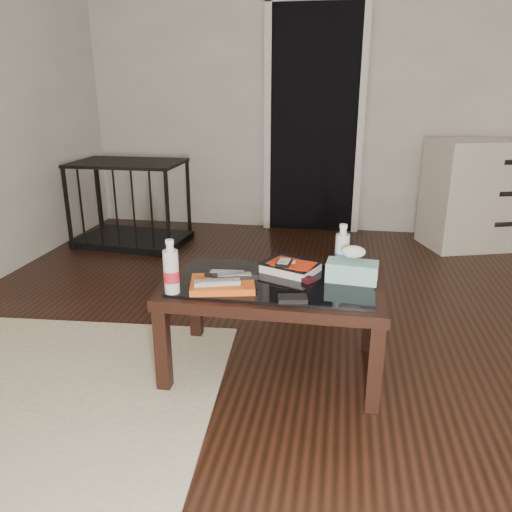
% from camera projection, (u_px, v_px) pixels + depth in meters
% --- Properties ---
extents(ground, '(5.00, 5.00, 0.00)m').
position_uv_depth(ground, '(356.00, 365.00, 2.47)').
color(ground, black).
rests_on(ground, ground).
extents(room_shell, '(5.00, 5.00, 5.00)m').
position_uv_depth(room_shell, '(383.00, 2.00, 1.95)').
color(room_shell, beige).
rests_on(room_shell, ground).
extents(doorway, '(0.90, 0.08, 2.07)m').
position_uv_depth(doorway, '(314.00, 120.00, 4.51)').
color(doorway, black).
rests_on(doorway, ground).
extents(coffee_table, '(1.00, 0.60, 0.46)m').
position_uv_depth(coffee_table, '(274.00, 293.00, 2.32)').
color(coffee_table, black).
rests_on(coffee_table, ground).
extents(dresser, '(1.30, 0.85, 0.90)m').
position_uv_depth(dresser, '(499.00, 193.00, 4.21)').
color(dresser, beige).
rests_on(dresser, ground).
extents(pet_crate, '(0.96, 0.69, 0.71)m').
position_uv_depth(pet_crate, '(132.00, 217.00, 4.32)').
color(pet_crate, black).
rests_on(pet_crate, ground).
extents(magazines, '(0.32, 0.27, 0.03)m').
position_uv_depth(magazines, '(223.00, 284.00, 2.21)').
color(magazines, '#D65314').
rests_on(magazines, coffee_table).
extents(remote_silver, '(0.21, 0.11, 0.02)m').
position_uv_depth(remote_silver, '(217.00, 282.00, 2.17)').
color(remote_silver, '#9E9FA3').
rests_on(remote_silver, magazines).
extents(remote_black_front, '(0.21, 0.11, 0.02)m').
position_uv_depth(remote_black_front, '(235.00, 276.00, 2.23)').
color(remote_black_front, black).
rests_on(remote_black_front, magazines).
extents(remote_black_back, '(0.20, 0.06, 0.02)m').
position_uv_depth(remote_black_back, '(227.00, 273.00, 2.27)').
color(remote_black_back, black).
rests_on(remote_black_back, magazines).
extents(textbook, '(0.31, 0.28, 0.05)m').
position_uv_depth(textbook, '(291.00, 267.00, 2.40)').
color(textbook, black).
rests_on(textbook, coffee_table).
extents(dvd_mailers, '(0.23, 0.20, 0.01)m').
position_uv_depth(dvd_mailers, '(290.00, 263.00, 2.38)').
color(dvd_mailers, red).
rests_on(dvd_mailers, textbook).
extents(ipod, '(0.07, 0.11, 0.02)m').
position_uv_depth(ipod, '(284.00, 262.00, 2.35)').
color(ipod, black).
rests_on(ipod, dvd_mailers).
extents(flip_phone, '(0.10, 0.09, 0.02)m').
position_uv_depth(flip_phone, '(304.00, 278.00, 2.29)').
color(flip_phone, black).
rests_on(flip_phone, coffee_table).
extents(wallet, '(0.13, 0.09, 0.02)m').
position_uv_depth(wallet, '(293.00, 299.00, 2.07)').
color(wallet, black).
rests_on(wallet, coffee_table).
extents(water_bottle_left, '(0.08, 0.08, 0.24)m').
position_uv_depth(water_bottle_left, '(171.00, 266.00, 2.12)').
color(water_bottle_left, silver).
rests_on(water_bottle_left, coffee_table).
extents(water_bottle_right, '(0.08, 0.08, 0.24)m').
position_uv_depth(water_bottle_right, '(342.00, 249.00, 2.36)').
color(water_bottle_right, silver).
rests_on(water_bottle_right, coffee_table).
extents(tissue_box, '(0.24, 0.14, 0.09)m').
position_uv_depth(tissue_box, '(352.00, 271.00, 2.28)').
color(tissue_box, teal).
rests_on(tissue_box, coffee_table).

